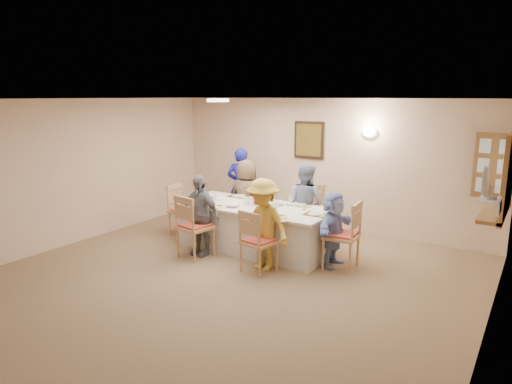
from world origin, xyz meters
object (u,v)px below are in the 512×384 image
Objects in this scene: desk_fan at (488,187)px; diner_front_left at (200,215)px; diner_right_end at (333,229)px; chair_right_end at (341,234)px; chair_front_right at (259,241)px; caregiver at (241,186)px; chair_back_right at (308,214)px; diner_front_right at (263,225)px; chair_front_left at (195,226)px; chair_back_left at (250,209)px; dining_table at (254,227)px; diner_back_left at (247,197)px; condiment_ketchup at (254,198)px; chair_left_end at (184,210)px; diner_back_right at (305,204)px; serving_hatch at (509,175)px.

diner_front_left is at bearing -178.64° from desk_fan.
chair_right_end is at bearing -86.84° from diner_right_end.
diner_right_end is (0.82, 0.80, 0.11)m from chair_front_right.
diner_front_left is 1.89m from caregiver.
diner_front_right is at bearing -92.85° from chair_back_right.
desk_fan is at bearing 3.14° from diner_front_left.
chair_front_left is (-4.09, -0.22, -1.04)m from desk_fan.
chair_front_left is (0.00, -1.60, 0.07)m from chair_back_left.
dining_table is 2.57× the size of chair_front_left.
diner_front_left reaches higher than chair_front_left.
diner_back_left is 0.91× the size of caregiver.
chair_right_end is 1.62m from condiment_ketchup.
chair_left_end is 0.93× the size of chair_right_end.
diner_back_right is 1.24× the size of diner_right_end.
diner_back_left is at bearing -177.14° from chair_back_right.
diner_front_right is 1.18× the size of diner_right_end.
diner_back_right is (1.20, 0.00, 0.01)m from diner_back_left.
chair_back_left is at bearing -80.59° from chair_front_left.
caregiver is at bearing -51.61° from diner_back_left.
caregiver is (-1.65, 1.95, 0.30)m from chair_front_right.
desk_fan is 2.27m from chair_right_end.
diner_front_right is at bearing -164.88° from chair_front_left.
caregiver is (0.50, 1.15, 0.30)m from chair_left_end.
diner_back_right is 1.72m from caregiver.
chair_back_right is at bearing -134.42° from chair_right_end.
chair_left_end is (-5.04, 0.58, -1.07)m from desk_fan.
diner_back_right is (0.60, 0.68, 0.34)m from dining_table.
chair_front_right is (1.20, -1.60, 0.03)m from chair_back_left.
chair_front_left is at bearing -123.96° from condiment_ketchup.
condiment_ketchup is (-0.63, -0.76, 0.36)m from chair_back_right.
caregiver reaches higher than diner_back_right.
chair_front_right is at bearing -92.85° from chair_back_right.
dining_table is at bearing -43.00° from chair_front_right.
chair_front_left is at bearing -167.66° from diner_front_right.
condiment_ketchup is at bearing -95.94° from chair_right_end.
chair_front_left is (-0.60, -0.80, 0.13)m from dining_table.
chair_left_end is at bearing -94.32° from chair_right_end.
diner_back_right reaches higher than chair_right_end.
chair_back_right is at bearing 147.07° from caregiver.
chair_back_right is at bearing 96.63° from diner_front_right.
dining_table is 2.95× the size of chair_back_left.
chair_front_right is 1.50m from diner_back_right.
chair_front_left is at bearing -131.99° from chair_left_end.
dining_table is 2.56× the size of chair_back_right.
diner_front_left is at bearing -160.98° from serving_hatch.
diner_back_right is at bearing 96.63° from diner_front_right.
serving_hatch is at bearing 12.04° from dining_table.
chair_left_end is at bearing -30.69° from chair_front_left.
desk_fan is 0.22× the size of diner_front_right.
caregiver is at bearing 132.40° from dining_table.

